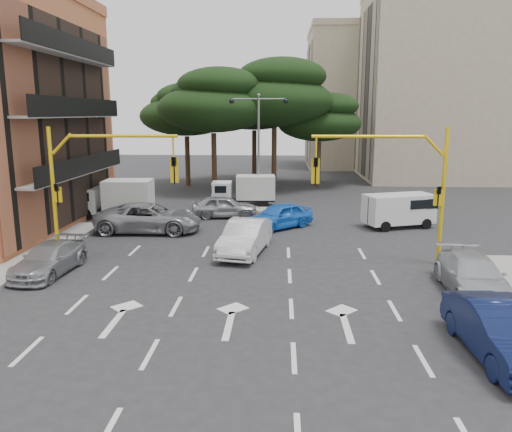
{
  "coord_description": "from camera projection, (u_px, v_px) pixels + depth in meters",
  "views": [
    {
      "loc": [
        1.59,
        -19.64,
        6.57
      ],
      "look_at": [
        0.39,
        4.4,
        1.6
      ],
      "focal_mm": 35.0,
      "sensor_mm": 36.0,
      "label": 1
    }
  ],
  "objects": [
    {
      "name": "apartment_beige_near",
      "position": [
        468.0,
        84.0,
        49.05
      ],
      "size": [
        20.2,
        12.15,
        18.7
      ],
      "color": "tan",
      "rests_on": "ground"
    },
    {
      "name": "box_truck_a",
      "position": [
        115.0,
        199.0,
        31.87
      ],
      "size": [
        5.03,
        2.34,
        2.42
      ],
      "primitive_type": null,
      "rotation": [
        0.0,
        0.0,
        1.63
      ],
      "color": "silver",
      "rests_on": "ground"
    },
    {
      "name": "signal_mast_left",
      "position": [
        91.0,
        175.0,
        22.11
      ],
      "size": [
        5.79,
        0.37,
        6.0
      ],
      "color": "yellow",
      "rests_on": "ground"
    },
    {
      "name": "pine_left_near",
      "position": [
        214.0,
        100.0,
        40.75
      ],
      "size": [
        9.15,
        9.15,
        10.23
      ],
      "color": "#382616",
      "rests_on": "ground"
    },
    {
      "name": "pine_center",
      "position": [
        275.0,
        92.0,
        42.32
      ],
      "size": [
        9.98,
        9.98,
        11.16
      ],
      "color": "#382616",
      "rests_on": "ground"
    },
    {
      "name": "box_truck_b",
      "position": [
        244.0,
        191.0,
        35.6
      ],
      "size": [
        4.63,
        2.13,
        2.23
      ],
      "primitive_type": null,
      "rotation": [
        0.0,
        0.0,
        1.62
      ],
      "color": "silver",
      "rests_on": "ground"
    },
    {
      "name": "signal_mast_right",
      "position": [
        402.0,
        177.0,
        21.45
      ],
      "size": [
        5.79,
        0.37,
        6.0
      ],
      "color": "yellow",
      "rests_on": "ground"
    },
    {
      "name": "pine_left_far",
      "position": [
        187.0,
        109.0,
        44.94
      ],
      "size": [
        8.32,
        8.32,
        9.3
      ],
      "color": "#382616",
      "rests_on": "ground"
    },
    {
      "name": "car_navy_parked",
      "position": [
        500.0,
        331.0,
        13.57
      ],
      "size": [
        1.82,
        4.7,
        1.53
      ],
      "primitive_type": "imported",
      "rotation": [
        0.0,
        0.0,
        0.04
      ],
      "color": "#0B143B",
      "rests_on": "ground"
    },
    {
      "name": "apartment_beige_far",
      "position": [
        374.0,
        98.0,
        61.33
      ],
      "size": [
        16.2,
        12.15,
        16.7
      ],
      "color": "tan",
      "rests_on": "ground"
    },
    {
      "name": "median_strip",
      "position": [
        259.0,
        204.0,
        36.25
      ],
      "size": [
        1.4,
        6.0,
        0.15
      ],
      "primitive_type": "cube",
      "color": "gray",
      "rests_on": "ground"
    },
    {
      "name": "car_silver_cross_b",
      "position": [
        224.0,
        206.0,
        31.91
      ],
      "size": [
        4.35,
        2.12,
        1.43
      ],
      "primitive_type": "imported",
      "rotation": [
        0.0,
        0.0,
        1.68
      ],
      "color": "#9A9CA2",
      "rests_on": "ground"
    },
    {
      "name": "pine_right",
      "position": [
        320.0,
        117.0,
        44.5
      ],
      "size": [
        7.49,
        7.49,
        8.37
      ],
      "color": "#382616",
      "rests_on": "ground"
    },
    {
      "name": "car_silver_cross_a",
      "position": [
        149.0,
        218.0,
        27.99
      ],
      "size": [
        5.89,
        2.78,
        1.63
      ],
      "primitive_type": "imported",
      "rotation": [
        0.0,
        0.0,
        1.58
      ],
      "color": "#929399",
      "rests_on": "ground"
    },
    {
      "name": "car_white_hatch",
      "position": [
        245.0,
        237.0,
        23.7
      ],
      "size": [
        2.52,
        5.03,
        1.58
      ],
      "primitive_type": "imported",
      "rotation": [
        0.0,
        0.0,
        -0.18
      ],
      "color": "silver",
      "rests_on": "ground"
    },
    {
      "name": "car_silver_wagon",
      "position": [
        49.0,
        259.0,
        20.73
      ],
      "size": [
        2.07,
        4.44,
        1.25
      ],
      "primitive_type": "imported",
      "rotation": [
        0.0,
        0.0,
        -0.08
      ],
      "color": "#96979D",
      "rests_on": "ground"
    },
    {
      "name": "pine_back",
      "position": [
        255.0,
        102.0,
        47.45
      ],
      "size": [
        9.15,
        9.15,
        10.23
      ],
      "color": "#382616",
      "rests_on": "ground"
    },
    {
      "name": "car_silver_parked",
      "position": [
        473.0,
        276.0,
        18.34
      ],
      "size": [
        2.26,
        4.97,
        1.41
      ],
      "primitive_type": "imported",
      "rotation": [
        0.0,
        0.0,
        -0.06
      ],
      "color": "#AEB0B6",
      "rests_on": "ground"
    },
    {
      "name": "car_blue_compact",
      "position": [
        279.0,
        216.0,
        28.88
      ],
      "size": [
        4.37,
        4.19,
        1.47
      ],
      "primitive_type": "imported",
      "rotation": [
        0.0,
        0.0,
        -0.84
      ],
      "color": "blue",
      "rests_on": "ground"
    },
    {
      "name": "van_white",
      "position": [
        399.0,
        211.0,
        29.11
      ],
      "size": [
        4.34,
        2.98,
        1.99
      ],
      "primitive_type": null,
      "rotation": [
        0.0,
        0.0,
        -1.24
      ],
      "color": "silver",
      "rests_on": "ground"
    },
    {
      "name": "street_lamp_center",
      "position": [
        259.0,
        130.0,
        35.17
      ],
      "size": [
        4.16,
        0.36,
        7.77
      ],
      "color": "slate",
      "rests_on": "median_strip"
    },
    {
      "name": "ground",
      "position": [
        241.0,
        275.0,
        20.62
      ],
      "size": [
        120.0,
        120.0,
        0.0
      ],
      "primitive_type": "plane",
      "color": "#28282B",
      "rests_on": "ground"
    }
  ]
}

